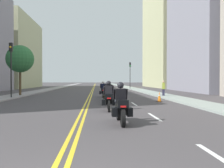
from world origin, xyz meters
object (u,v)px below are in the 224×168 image
(motorcycle_0, at_px, (121,107))
(street_tree_0, at_px, (20,59))
(motorcycle_1, at_px, (109,98))
(traffic_cone_0, at_px, (159,97))
(motorcycle_2, at_px, (109,94))
(traffic_light_near, at_px, (11,60))
(traffic_light_far, at_px, (130,71))
(pedestrian_0, at_px, (163,88))
(motorcycle_4, at_px, (103,91))
(motorcycle_3, at_px, (108,92))

(motorcycle_0, xyz_separation_m, street_tree_0, (-9.05, 16.99, 3.28))
(motorcycle_1, height_order, traffic_cone_0, motorcycle_1)
(motorcycle_0, distance_m, motorcycle_2, 7.78)
(motorcycle_1, height_order, traffic_light_near, traffic_light_near)
(traffic_light_far, bearing_deg, traffic_light_near, -121.08)
(motorcycle_2, height_order, pedestrian_0, motorcycle_2)
(motorcycle_1, distance_m, traffic_cone_0, 6.74)
(motorcycle_0, height_order, traffic_cone_0, motorcycle_0)
(motorcycle_2, height_order, traffic_light_far, traffic_light_far)
(traffic_light_far, relative_size, pedestrian_0, 3.10)
(motorcycle_1, xyz_separation_m, traffic_light_near, (-8.44, 9.16, 2.81))
(motorcycle_0, bearing_deg, traffic_cone_0, 66.16)
(motorcycle_2, distance_m, pedestrian_0, 9.23)
(motorcycle_1, xyz_separation_m, traffic_light_far, (5.73, 32.66, 2.81))
(street_tree_0, bearing_deg, pedestrian_0, -8.10)
(motorcycle_4, bearing_deg, pedestrian_0, 4.60)
(traffic_light_far, distance_m, pedestrian_0, 22.07)
(motorcycle_1, bearing_deg, motorcycle_3, 89.37)
(traffic_light_near, xyz_separation_m, street_tree_0, (-0.35, 3.71, 0.45))
(motorcycle_2, relative_size, traffic_cone_0, 2.68)
(motorcycle_4, height_order, traffic_light_far, traffic_light_far)
(traffic_light_near, height_order, pedestrian_0, traffic_light_near)
(motorcycle_1, distance_m, traffic_light_near, 12.77)
(traffic_cone_0, bearing_deg, pedestrian_0, 71.27)
(motorcycle_0, distance_m, motorcycle_4, 14.48)
(motorcycle_0, distance_m, traffic_light_near, 16.13)
(motorcycle_0, relative_size, motorcycle_1, 0.99)
(motorcycle_1, relative_size, motorcycle_3, 1.02)
(motorcycle_0, distance_m, motorcycle_1, 4.13)
(motorcycle_1, relative_size, traffic_light_far, 0.44)
(pedestrian_0, bearing_deg, traffic_light_far, -174.04)
(motorcycle_0, height_order, motorcycle_2, motorcycle_2)
(motorcycle_4, bearing_deg, motorcycle_1, -88.90)
(motorcycle_1, bearing_deg, motorcycle_4, 91.70)
(traffic_cone_0, relative_size, traffic_light_far, 0.16)
(motorcycle_4, relative_size, street_tree_0, 0.39)
(motorcycle_2, bearing_deg, pedestrian_0, 52.49)
(pedestrian_0, bearing_deg, motorcycle_4, -81.33)
(motorcycle_4, distance_m, traffic_light_near, 8.95)
(pedestrian_0, xyz_separation_m, street_tree_0, (-14.88, 2.12, 3.09))
(motorcycle_1, distance_m, traffic_light_far, 33.27)
(traffic_light_near, bearing_deg, traffic_light_far, 58.92)
(pedestrian_0, bearing_deg, traffic_cone_0, -13.75)
(motorcycle_1, relative_size, motorcycle_4, 1.06)
(motorcycle_1, height_order, motorcycle_4, motorcycle_1)
(motorcycle_4, height_order, pedestrian_0, pedestrian_0)
(motorcycle_2, relative_size, motorcycle_3, 0.97)
(motorcycle_4, height_order, traffic_cone_0, motorcycle_4)
(motorcycle_2, height_order, street_tree_0, street_tree_0)
(motorcycle_1, relative_size, traffic_light_near, 0.44)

